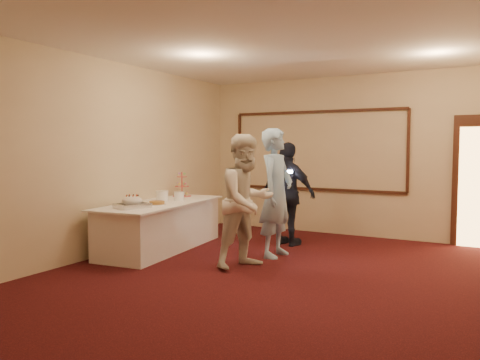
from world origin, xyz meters
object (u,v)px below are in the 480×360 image
Objects in this scene: buffet_table at (161,225)px; man at (276,193)px; guest at (288,194)px; plate_stack_a at (162,196)px; tart at (157,203)px; plate_stack_b at (179,196)px; woman at (247,201)px; cupcake_stand at (182,187)px; pavlova_tray at (132,203)px.

buffet_table is 1.37× the size of man.
plate_stack_a is at bearing 43.58° from guest.
plate_stack_b is at bearing 94.05° from tart.
woman is (1.84, -0.48, 0.06)m from plate_stack_a.
cupcake_stand reaches higher than plate_stack_b.
cupcake_stand reaches higher than plate_stack_a.
plate_stack_b is at bearing 41.44° from guest.
pavlova_tray is at bearing 125.70° from man.
buffet_table is 9.59× the size of tart.
plate_stack_b is 0.09× the size of man.
buffet_table is at bearing -109.25° from plate_stack_b.
man is (1.78, 1.21, 0.13)m from pavlova_tray.
cupcake_stand is 0.26× the size of woman.
tart is (0.16, -0.31, 0.41)m from buffet_table.
buffet_table is 2.00m from man.
plate_stack_a is at bearing 99.98° from pavlova_tray.
plate_stack_a is at bearing -78.41° from cupcake_stand.
plate_stack_b is (0.19, 0.21, -0.01)m from plate_stack_a.
man is 0.80m from woman.
buffet_table is at bearing 118.00° from tart.
cupcake_stand is at bearing 121.73° from plate_stack_b.
plate_stack_a is (-0.08, 0.13, 0.47)m from buffet_table.
cupcake_stand is at bearing 21.40° from guest.
pavlova_tray is at bearing -91.81° from plate_stack_b.
buffet_table is 0.91m from pavlova_tray.
cupcake_stand is at bearing 100.73° from pavlova_tray.
guest reaches higher than pavlova_tray.
woman is (1.68, 0.42, 0.07)m from pavlova_tray.
tart is at bearing -71.82° from cupcake_stand.
cupcake_stand is 0.28× the size of guest.
plate_stack_a is 1.96m from man.
guest reaches higher than plate_stack_b.
woman reaches higher than pavlova_tray.
plate_stack_b is (0.35, -0.57, -0.10)m from cupcake_stand.
plate_stack_b is 1.79m from woman.
woman is (1.60, -0.05, 0.13)m from tart.
man reaches higher than buffet_table.
man is 1.06× the size of woman.
man is (1.74, 0.10, 0.13)m from plate_stack_b.
plate_stack_a is at bearing 100.44° from man.
buffet_table is at bearing -59.49° from plate_stack_a.
woman is at bearing -1.65° from tart.
plate_stack_b is 0.10× the size of woman.
man is at bearing 9.00° from plate_stack_a.
woman reaches higher than buffet_table.
cupcake_stand is 1.74× the size of tart.
cupcake_stand is at bearing 101.59° from plate_stack_a.
plate_stack_b is at bearing 89.45° from woman.
plate_stack_b is (0.04, 1.11, -0.01)m from pavlova_tray.
man reaches higher than plate_stack_a.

